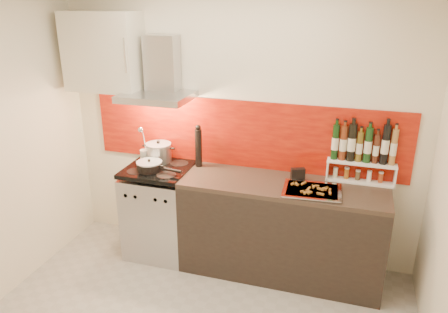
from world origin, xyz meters
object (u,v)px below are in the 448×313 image
(counter, at_px, (281,229))
(baking_tray, at_px, (312,190))
(saute_pan, at_px, (150,166))
(pepper_mill, at_px, (198,146))
(stock_pot, at_px, (159,152))
(range_stove, at_px, (161,211))

(counter, distance_m, baking_tray, 0.54)
(saute_pan, xyz_separation_m, pepper_mill, (0.38, 0.26, 0.15))
(saute_pan, height_order, pepper_mill, pepper_mill)
(counter, bearing_deg, stock_pot, 173.35)
(range_stove, distance_m, baking_tray, 1.53)
(baking_tray, bearing_deg, counter, 157.69)
(saute_pan, bearing_deg, pepper_mill, 33.85)
(stock_pot, bearing_deg, saute_pan, -84.45)
(stock_pot, distance_m, baking_tray, 1.54)
(pepper_mill, bearing_deg, counter, -10.81)
(pepper_mill, bearing_deg, saute_pan, -146.15)
(counter, height_order, saute_pan, saute_pan)
(pepper_mill, bearing_deg, stock_pot, -177.80)
(saute_pan, relative_size, baking_tray, 0.92)
(counter, relative_size, stock_pot, 7.21)
(range_stove, bearing_deg, baking_tray, -3.94)
(counter, xyz_separation_m, baking_tray, (0.26, -0.10, 0.47))
(stock_pot, xyz_separation_m, saute_pan, (0.02, -0.24, -0.05))
(saute_pan, bearing_deg, baking_tray, -0.35)
(range_stove, distance_m, stock_pot, 0.58)
(saute_pan, relative_size, pepper_mill, 1.12)
(range_stove, height_order, counter, range_stove)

